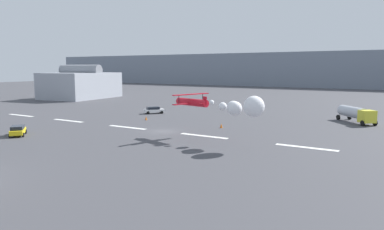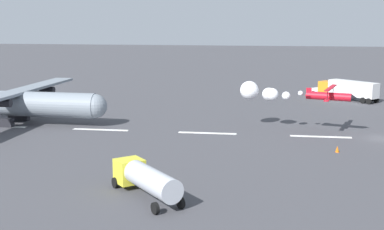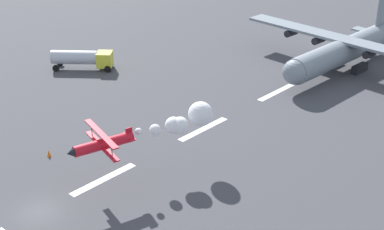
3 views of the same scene
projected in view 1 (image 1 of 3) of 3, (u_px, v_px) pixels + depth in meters
The scene contains 14 objects.
ground_plane at pixel (163, 131), 58.43m from camera, with size 440.00×440.00×0.00m, color #424247.
runway_stripe_2 at pixel (21, 115), 78.18m from camera, with size 8.00×0.90×0.01m, color white.
runway_stripe_3 at pixel (68, 121), 70.28m from camera, with size 8.00×0.90×0.01m, color white.
runway_stripe_4 at pixel (127, 127), 62.38m from camera, with size 8.00×0.90×0.01m, color white.
runway_stripe_5 at pixel (204, 136), 54.48m from camera, with size 8.00×0.90×0.01m, color white.
runway_stripe_6 at pixel (306, 147), 46.57m from camera, with size 8.00×0.90×0.01m, color white.
mountain_ridge_distant at pixel (338, 70), 185.08m from camera, with size 396.00×16.00×18.56m, color gray.
stunt_biplane_red at pixel (232, 106), 47.44m from camera, with size 15.65×7.35×2.70m.
fuel_tanker_truck at pixel (356, 113), 67.53m from camera, with size 7.80×8.50×2.90m.
followme_car_yellow at pixel (18, 130), 54.67m from camera, with size 4.42×4.17×1.52m.
airport_staff_sedan at pixel (154, 110), 81.18m from camera, with size 4.21×4.60×1.52m.
hangar_building at pixel (81, 85), 122.58m from camera, with size 19.68×26.36×11.27m.
traffic_cone_near at pixel (146, 118), 71.02m from camera, with size 0.44×0.44×0.75m, color orange.
traffic_cone_far at pixel (221, 126), 61.76m from camera, with size 0.44×0.44×0.75m, color orange.
Camera 1 is at (34.23, -46.56, 10.14)m, focal length 33.91 mm.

